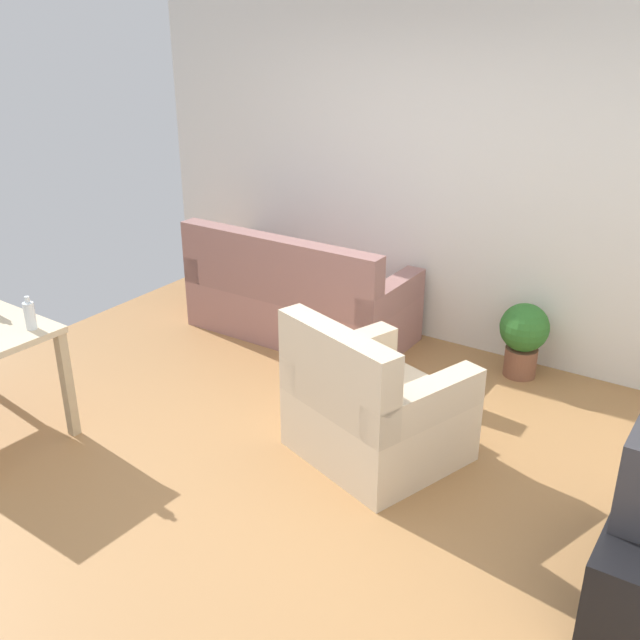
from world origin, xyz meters
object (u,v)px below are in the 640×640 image
armchair (372,409)px  potted_plant (524,335)px  bottle_clear (30,315)px  couch (298,300)px

armchair → potted_plant: bearing=-86.5°
potted_plant → armchair: 1.59m
bottle_clear → potted_plant: bearing=48.0°
couch → potted_plant: size_ratio=3.22×
potted_plant → bottle_clear: size_ratio=2.71×
couch → armchair: size_ratio=1.64×
potted_plant → bottle_clear: 3.39m
couch → armchair: (1.40, -1.22, 0.01)m
potted_plant → couch: bearing=-170.2°
couch → armchair: bearing=139.0°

